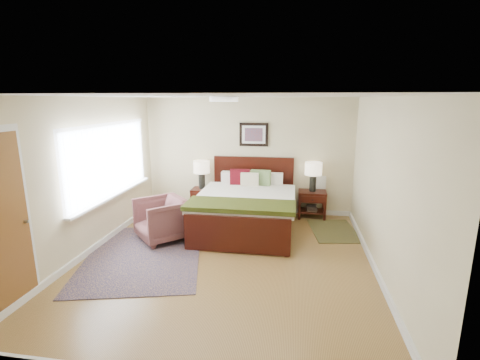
{
  "coord_description": "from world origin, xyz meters",
  "views": [
    {
      "loc": [
        1.02,
        -4.92,
        2.46
      ],
      "look_at": [
        0.06,
        1.04,
        1.05
      ],
      "focal_mm": 26.0,
      "sensor_mm": 36.0,
      "label": 1
    }
  ],
  "objects_px": {
    "rug_persian": "(144,255)",
    "nightstand_left": "(202,194)",
    "armchair": "(162,219)",
    "lamp_left": "(202,169)",
    "bed": "(246,201)",
    "nightstand_right": "(312,201)",
    "lamp_right": "(313,171)"
  },
  "relations": [
    {
      "from": "bed",
      "to": "nightstand_left",
      "type": "distance_m",
      "value": 1.42
    },
    {
      "from": "bed",
      "to": "nightstand_left",
      "type": "height_order",
      "value": "bed"
    },
    {
      "from": "bed",
      "to": "lamp_right",
      "type": "distance_m",
      "value": 1.61
    },
    {
      "from": "nightstand_left",
      "to": "lamp_right",
      "type": "xyz_separation_m",
      "value": [
        2.39,
        0.02,
        0.59
      ]
    },
    {
      "from": "nightstand_right",
      "to": "lamp_right",
      "type": "height_order",
      "value": "lamp_right"
    },
    {
      "from": "nightstand_right",
      "to": "lamp_left",
      "type": "bearing_deg",
      "value": 179.66
    },
    {
      "from": "armchair",
      "to": "nightstand_right",
      "type": "bearing_deg",
      "value": 77.38
    },
    {
      "from": "bed",
      "to": "lamp_left",
      "type": "distance_m",
      "value": 1.48
    },
    {
      "from": "nightstand_right",
      "to": "armchair",
      "type": "xyz_separation_m",
      "value": [
        -2.69,
        -1.62,
        0.02
      ]
    },
    {
      "from": "lamp_left",
      "to": "lamp_right",
      "type": "relative_size",
      "value": 1.0
    },
    {
      "from": "nightstand_left",
      "to": "nightstand_right",
      "type": "xyz_separation_m",
      "value": [
        2.39,
        0.01,
        -0.06
      ]
    },
    {
      "from": "lamp_right",
      "to": "nightstand_right",
      "type": "bearing_deg",
      "value": -90.0
    },
    {
      "from": "bed",
      "to": "rug_persian",
      "type": "height_order",
      "value": "bed"
    },
    {
      "from": "armchair",
      "to": "rug_persian",
      "type": "height_order",
      "value": "armchair"
    },
    {
      "from": "lamp_right",
      "to": "bed",
      "type": "bearing_deg",
      "value": -145.22
    },
    {
      "from": "lamp_left",
      "to": "rug_persian",
      "type": "xyz_separation_m",
      "value": [
        -0.35,
        -2.32,
        -0.96
      ]
    },
    {
      "from": "bed",
      "to": "nightstand_right",
      "type": "bearing_deg",
      "value": 34.35
    },
    {
      "from": "nightstand_left",
      "to": "rug_persian",
      "type": "height_order",
      "value": "nightstand_left"
    },
    {
      "from": "nightstand_right",
      "to": "lamp_left",
      "type": "xyz_separation_m",
      "value": [
        -2.39,
        0.01,
        0.61
      ]
    },
    {
      "from": "nightstand_left",
      "to": "armchair",
      "type": "height_order",
      "value": "armchair"
    },
    {
      "from": "bed",
      "to": "lamp_right",
      "type": "relative_size",
      "value": 3.71
    },
    {
      "from": "rug_persian",
      "to": "lamp_right",
      "type": "bearing_deg",
      "value": 26.4
    },
    {
      "from": "armchair",
      "to": "lamp_left",
      "type": "bearing_deg",
      "value": 125.94
    },
    {
      "from": "nightstand_left",
      "to": "lamp_left",
      "type": "height_order",
      "value": "lamp_left"
    },
    {
      "from": "bed",
      "to": "armchair",
      "type": "height_order",
      "value": "bed"
    },
    {
      "from": "rug_persian",
      "to": "nightstand_left",
      "type": "bearing_deg",
      "value": 67.46
    },
    {
      "from": "nightstand_right",
      "to": "rug_persian",
      "type": "height_order",
      "value": "nightstand_right"
    },
    {
      "from": "nightstand_left",
      "to": "nightstand_right",
      "type": "bearing_deg",
      "value": 0.13
    },
    {
      "from": "lamp_left",
      "to": "lamp_right",
      "type": "xyz_separation_m",
      "value": [
        2.39,
        0.0,
        0.04
      ]
    },
    {
      "from": "armchair",
      "to": "rug_persian",
      "type": "bearing_deg",
      "value": -48.3
    },
    {
      "from": "nightstand_right",
      "to": "lamp_left",
      "type": "relative_size",
      "value": 0.95
    },
    {
      "from": "bed",
      "to": "lamp_left",
      "type": "height_order",
      "value": "bed"
    }
  ]
}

